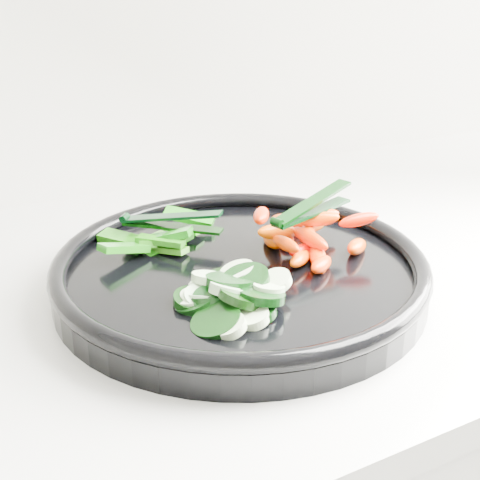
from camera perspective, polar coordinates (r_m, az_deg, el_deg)
name	(u,v)px	position (r m, az deg, el deg)	size (l,w,h in m)	color
veggie_tray	(240,272)	(0.67, 0.00, -2.71)	(0.39, 0.39, 0.04)	black
cucumber_pile	(225,296)	(0.60, -1.31, -4.76)	(0.12, 0.12, 0.04)	black
carrot_pile	(306,235)	(0.70, 5.61, 0.46)	(0.13, 0.16, 0.05)	#F83C00
pepper_pile	(158,238)	(0.72, -7.05, 0.14)	(0.15, 0.10, 0.04)	#206E0A
tong_carrot	(310,208)	(0.69, 6.02, 2.74)	(0.11, 0.05, 0.02)	black
tong_pepper	(169,221)	(0.72, -6.09, 1.59)	(0.09, 0.09, 0.02)	black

